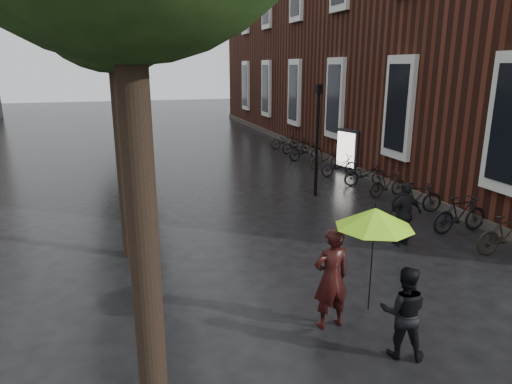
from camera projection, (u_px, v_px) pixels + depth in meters
name	position (u px, v px, depth m)	size (l,w,h in m)	color
brick_building	(388.00, 36.00, 25.00)	(10.20, 33.20, 12.00)	#38160F
street_trees	(113.00, 15.00, 17.57)	(4.33, 34.03, 8.91)	black
person_burgundy	(331.00, 278.00, 7.81)	(0.67, 0.44, 1.84)	black
person_black	(404.00, 312.00, 7.04)	(0.73, 0.57, 1.51)	black
lime_umbrella	(375.00, 218.00, 6.98)	(1.23, 1.23, 1.80)	black
pedestrian_walking	(405.00, 214.00, 11.49)	(0.96, 0.40, 1.65)	black
parked_bicycles	(349.00, 168.00, 18.36)	(2.06, 15.93, 1.04)	black
ad_lightbox	(348.00, 150.00, 19.69)	(0.28, 1.20, 1.81)	black
lamp_post	(317.00, 129.00, 15.56)	(0.20, 0.20, 3.85)	black
cycle_sign	(129.00, 130.00, 20.41)	(0.13, 0.46, 2.51)	#262628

